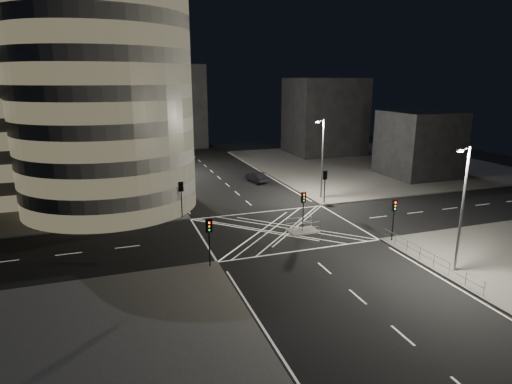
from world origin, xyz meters
name	(u,v)px	position (x,y,z in m)	size (l,w,h in m)	color
ground	(279,229)	(0.00, 0.00, 0.00)	(120.00, 120.00, 0.00)	black
sidewalk_far_left	(13,189)	(-29.00, 27.00, 0.07)	(42.00, 42.00, 0.15)	#4C4A47
sidewalk_far_right	(371,163)	(29.00, 27.00, 0.07)	(42.00, 42.00, 0.15)	#4C4A47
central_island	(303,231)	(2.00, -1.50, 0.07)	(3.00, 2.00, 0.15)	slate
office_tower_curved	(62,99)	(-20.74, 18.74, 12.65)	(30.00, 29.00, 27.20)	gray
office_block_rear	(67,102)	(-22.00, 42.00, 11.15)	(24.00, 16.00, 22.00)	gray
building_right_far	(324,116)	(26.00, 40.00, 7.65)	(14.00, 12.00, 15.00)	black
building_right_near	(419,144)	(30.00, 16.00, 5.15)	(10.00, 10.00, 10.00)	black
building_far_end	(163,107)	(-4.00, 58.00, 9.00)	(18.00, 8.00, 18.00)	black
tree_a	(162,177)	(-10.50, 9.00, 4.34)	(4.17, 4.17, 6.60)	black
tree_b	(156,158)	(-10.50, 15.00, 5.42)	(5.19, 5.19, 8.27)	black
tree_c	(151,158)	(-10.50, 21.00, 4.48)	(4.22, 4.22, 6.76)	black
tree_d	(147,142)	(-10.50, 27.00, 5.78)	(5.19, 5.19, 8.62)	black
tree_e	(144,147)	(-10.50, 33.00, 4.11)	(3.62, 3.62, 6.06)	black
traffic_signal_fl	(181,193)	(-8.80, 6.80, 2.91)	(0.55, 0.22, 4.00)	black
traffic_signal_nl	(209,234)	(-8.80, -6.80, 2.91)	(0.55, 0.22, 4.00)	black
traffic_signal_fr	(325,181)	(8.80, 6.80, 2.91)	(0.55, 0.22, 4.00)	black
traffic_signal_nr	(394,212)	(8.80, -6.80, 2.91)	(0.55, 0.22, 4.00)	black
traffic_signal_island	(303,204)	(2.00, -1.50, 2.91)	(0.55, 0.22, 4.00)	black
street_lamp_left_near	(168,161)	(-9.44, 12.00, 5.54)	(1.25, 0.25, 10.00)	slate
street_lamp_left_far	(152,141)	(-9.44, 30.00, 5.54)	(1.25, 0.25, 10.00)	slate
street_lamp_right_far	(322,156)	(9.44, 9.00, 5.54)	(1.25, 0.25, 10.00)	slate
street_lamp_right_near	(462,206)	(9.44, -14.00, 5.54)	(1.25, 0.25, 10.00)	slate
railing_near_right	(427,257)	(8.30, -12.15, 0.70)	(0.06, 11.70, 1.10)	slate
railing_island_south	(307,228)	(2.00, -2.40, 0.70)	(2.80, 0.06, 1.10)	slate
railing_island_north	(299,222)	(2.00, -0.60, 0.70)	(2.80, 0.06, 1.10)	slate
sedan	(257,177)	(4.63, 20.39, 0.74)	(1.56, 4.49, 1.48)	black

